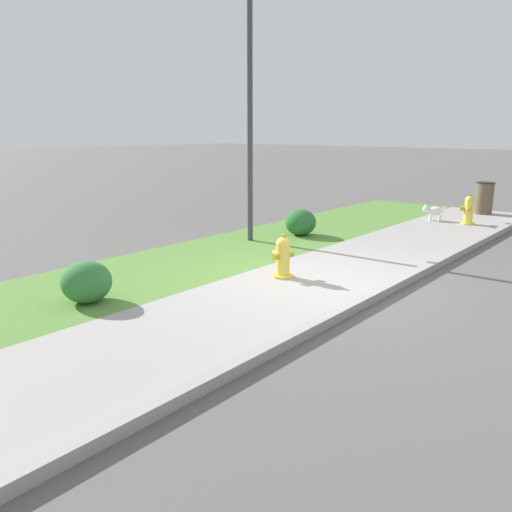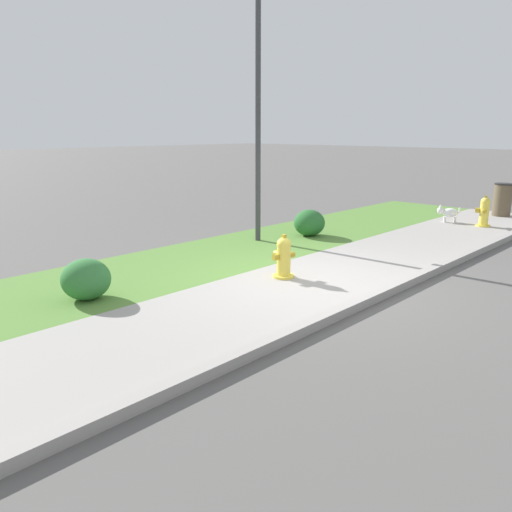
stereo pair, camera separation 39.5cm
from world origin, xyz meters
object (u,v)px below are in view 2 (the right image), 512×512
(small_white_dog, at_px, (448,213))
(street_lamp, at_px, (258,74))
(fire_hydrant_near_corner, at_px, (484,212))
(shrub_bush_mid_verge, at_px, (309,223))
(trash_bin, at_px, (502,200))
(fire_hydrant_far_end, at_px, (284,257))
(shrub_bush_far_verge, at_px, (86,279))

(small_white_dog, xyz_separation_m, street_lamp, (-4.77, 2.00, 3.05))
(fire_hydrant_near_corner, height_order, shrub_bush_mid_verge, fire_hydrant_near_corner)
(small_white_dog, relative_size, trash_bin, 0.59)
(trash_bin, height_order, shrub_bush_mid_verge, trash_bin)
(fire_hydrant_far_end, height_order, street_lamp, street_lamp)
(fire_hydrant_far_end, height_order, small_white_dog, fire_hydrant_far_end)
(small_white_dog, relative_size, street_lamp, 0.10)
(fire_hydrant_near_corner, height_order, small_white_dog, fire_hydrant_near_corner)
(street_lamp, relative_size, trash_bin, 5.78)
(street_lamp, bearing_deg, fire_hydrant_near_corner, -30.52)
(small_white_dog, xyz_separation_m, shrub_bush_mid_verge, (-3.66, 1.51, 0.04))
(fire_hydrant_near_corner, bearing_deg, shrub_bush_far_verge, 148.91)
(small_white_dog, bearing_deg, fire_hydrant_far_end, 64.63)
(small_white_dog, height_order, shrub_bush_mid_verge, shrub_bush_mid_verge)
(fire_hydrant_near_corner, height_order, fire_hydrant_far_end, fire_hydrant_near_corner)
(shrub_bush_far_verge, relative_size, shrub_bush_mid_verge, 0.98)
(street_lamp, bearing_deg, fire_hydrant_far_end, -128.31)
(fire_hydrant_far_end, height_order, trash_bin, trash_bin)
(shrub_bush_far_verge, distance_m, shrub_bush_mid_verge, 5.46)
(street_lamp, height_order, shrub_bush_far_verge, street_lamp)
(fire_hydrant_far_end, xyz_separation_m, trash_bin, (8.45, -0.46, 0.11))
(trash_bin, xyz_separation_m, shrub_bush_far_verge, (-11.06, 1.74, -0.16))
(fire_hydrant_near_corner, bearing_deg, street_lamp, 130.41)
(fire_hydrant_near_corner, relative_size, shrub_bush_far_verge, 1.13)
(fire_hydrant_near_corner, relative_size, fire_hydrant_far_end, 1.08)
(shrub_bush_far_verge, bearing_deg, street_lamp, 11.67)
(trash_bin, relative_size, shrub_bush_mid_verge, 1.29)
(fire_hydrant_far_end, xyz_separation_m, small_white_dog, (6.49, 0.17, -0.08))
(fire_hydrant_near_corner, distance_m, shrub_bush_far_verge, 9.36)
(small_white_dog, distance_m, street_lamp, 6.01)
(fire_hydrant_near_corner, bearing_deg, small_white_dog, 74.42)
(shrub_bush_mid_verge, bearing_deg, small_white_dog, -22.46)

